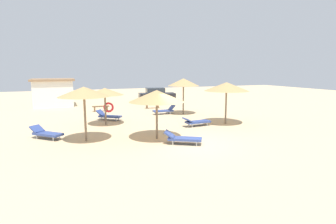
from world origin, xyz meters
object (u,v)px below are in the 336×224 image
lounger_1 (182,138)px  lounger_2 (46,133)px  parasol_1 (157,96)px  parasol_2 (84,92)px  parasol_4 (227,87)px  lounger_4 (196,122)px  parasol_3 (183,82)px  parasol_0 (105,92)px  bench_0 (152,105)px  parked_car (157,96)px  lounger_3 (165,110)px  lounger_0 (108,116)px  bench_1 (101,107)px  beach_cabana (53,92)px

lounger_1 → lounger_2: bearing=149.9°
parasol_1 → parasol_2: size_ratio=1.04×
parasol_1 → parasol_4: (5.85, 2.17, 0.23)m
parasol_1 → lounger_4: parasol_1 is taller
parasol_2 → parasol_3: parasol_3 is taller
parasol_0 → parasol_1: size_ratio=0.85×
parasol_0 → parasol_1: parasol_1 is taller
bench_0 → parked_car: size_ratio=0.36×
parasol_1 → lounger_4: (3.55, 2.18, -2.04)m
lounger_1 → lounger_3: (2.52, 9.06, 0.01)m
parasol_1 → parasol_3: size_ratio=0.99×
parasol_2 → lounger_2: (-2.00, 1.30, -2.30)m
lounger_3 → lounger_1: bearing=-105.5°
parasol_2 → lounger_0: (2.11, 5.60, -2.29)m
parasol_2 → lounger_3: parasol_2 is taller
parasol_2 → lounger_4: (7.20, 1.20, -2.30)m
lounger_2 → lounger_4: (9.20, -0.10, -0.00)m
lounger_1 → bench_1: 12.84m
bench_0 → parked_car: parked_car is taller
parasol_4 → parasol_3: bearing=101.9°
bench_0 → parasol_3: bearing=-72.5°
parasol_3 → beach_cabana: size_ratio=0.73×
parked_car → lounger_3: bearing=-104.3°
lounger_0 → parked_car: (6.80, 8.49, 0.50)m
bench_0 → parasol_2: bearing=-124.8°
parasol_0 → lounger_0: bearing=74.8°
lounger_2 → bench_1: (4.19, 8.88, 0.03)m
lounger_0 → lounger_1: lounger_0 is taller
lounger_4 → bench_1: 10.28m
lounger_1 → beach_cabana: beach_cabana is taller
parasol_2 → bench_0: size_ratio=1.88×
parasol_4 → bench_1: bearing=129.1°
parasol_0 → bench_0: (5.49, 6.35, -1.91)m
bench_0 → parked_car: 4.23m
parasol_1 → lounger_4: bearing=31.5°
parasol_2 → bench_1: 10.65m
bench_1 → beach_cabana: bearing=127.0°
lounger_0 → lounger_3: lounger_3 is taller
bench_0 → beach_cabana: size_ratio=0.37×
lounger_1 → bench_1: lounger_1 is taller
parasol_1 → parasol_3: parasol_3 is taller
parasol_2 → lounger_0: bearing=69.3°
bench_0 → bench_1: same height
beach_cabana → lounger_1: bearing=-70.7°
parasol_4 → lounger_0: (-7.39, 4.41, -2.27)m
lounger_4 → beach_cabana: bearing=122.3°
parasol_0 → parasol_4: bearing=-19.2°
parasol_4 → lounger_2: (-11.50, 0.11, -2.27)m
lounger_2 → lounger_3: size_ratio=0.96×
parasol_0 → lounger_1: parasol_0 is taller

